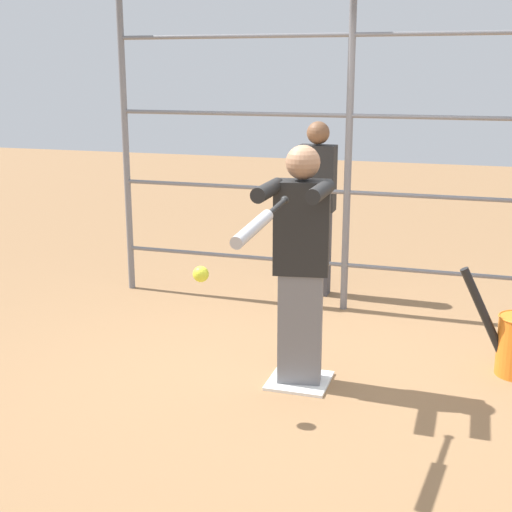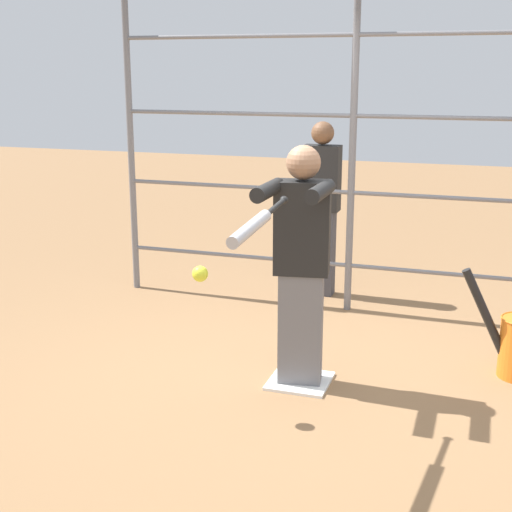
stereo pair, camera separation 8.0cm
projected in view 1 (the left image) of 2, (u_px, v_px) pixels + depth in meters
name	position (u px, v px, depth m)	size (l,w,h in m)	color
ground_plane	(299.00, 382.00, 4.80)	(24.00, 24.00, 0.00)	olive
home_plate	(299.00, 381.00, 4.80)	(0.40, 0.40, 0.02)	white
fence_backstop	(348.00, 154.00, 5.93)	(4.18, 0.06, 2.71)	slate
batter	(301.00, 260.00, 4.57)	(0.40, 0.58, 1.59)	slate
baseball_bat_swinging	(257.00, 224.00, 3.65)	(0.09, 0.81, 0.13)	black
softball_in_flight	(201.00, 274.00, 4.20)	(0.10, 0.10, 0.10)	yellow
bystander_behind_fence	(317.00, 206.00, 6.50)	(0.33, 0.20, 1.60)	#3F3F47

